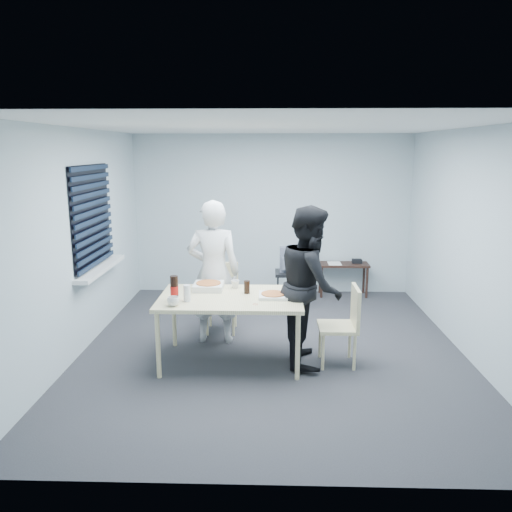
{
  "coord_description": "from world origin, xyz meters",
  "views": [
    {
      "loc": [
        -0.02,
        -5.65,
        2.36
      ],
      "look_at": [
        -0.19,
        0.1,
        1.12
      ],
      "focal_mm": 35.0,
      "sensor_mm": 36.0,
      "label": 1
    }
  ],
  "objects_px": {
    "side_table": "(343,268)",
    "backpack": "(289,260)",
    "dining_table": "(231,302)",
    "stool": "(289,279)",
    "person_white": "(214,272)",
    "person_black": "(310,285)",
    "soda_bottle": "(174,289)",
    "chair_right": "(346,320)",
    "mug_a": "(173,301)",
    "mug_b": "(235,284)",
    "chair_far": "(222,292)"
  },
  "relations": [
    {
      "from": "stool",
      "to": "chair_far",
      "type": "bearing_deg",
      "value": -133.88
    },
    {
      "from": "side_table",
      "to": "mug_a",
      "type": "xyz_separation_m",
      "value": [
        -2.19,
        -3.01,
        0.36
      ]
    },
    {
      "from": "dining_table",
      "to": "stool",
      "type": "bearing_deg",
      "value": 70.35
    },
    {
      "from": "person_black",
      "to": "side_table",
      "type": "distance_m",
      "value": 2.74
    },
    {
      "from": "side_table",
      "to": "backpack",
      "type": "xyz_separation_m",
      "value": [
        -0.92,
        -0.67,
        0.28
      ]
    },
    {
      "from": "backpack",
      "to": "mug_a",
      "type": "relative_size",
      "value": 3.07
    },
    {
      "from": "soda_bottle",
      "to": "person_black",
      "type": "bearing_deg",
      "value": 9.46
    },
    {
      "from": "soda_bottle",
      "to": "mug_a",
      "type": "bearing_deg",
      "value": -83.82
    },
    {
      "from": "stool",
      "to": "side_table",
      "type": "bearing_deg",
      "value": 35.78
    },
    {
      "from": "person_black",
      "to": "backpack",
      "type": "height_order",
      "value": "person_black"
    },
    {
      "from": "chair_right",
      "to": "soda_bottle",
      "type": "xyz_separation_m",
      "value": [
        -1.85,
        -0.16,
        0.39
      ]
    },
    {
      "from": "stool",
      "to": "person_white",
      "type": "bearing_deg",
      "value": -125.21
    },
    {
      "from": "person_black",
      "to": "side_table",
      "type": "relative_size",
      "value": 2.19
    },
    {
      "from": "person_black",
      "to": "dining_table",
      "type": "bearing_deg",
      "value": 93.29
    },
    {
      "from": "chair_far",
      "to": "person_black",
      "type": "bearing_deg",
      "value": -42.57
    },
    {
      "from": "stool",
      "to": "soda_bottle",
      "type": "bearing_deg",
      "value": -120.64
    },
    {
      "from": "chair_right",
      "to": "mug_a",
      "type": "height_order",
      "value": "chair_right"
    },
    {
      "from": "side_table",
      "to": "soda_bottle",
      "type": "height_order",
      "value": "soda_bottle"
    },
    {
      "from": "person_black",
      "to": "soda_bottle",
      "type": "relative_size",
      "value": 6.35
    },
    {
      "from": "dining_table",
      "to": "chair_far",
      "type": "distance_m",
      "value": 1.08
    },
    {
      "from": "dining_table",
      "to": "mug_a",
      "type": "height_order",
      "value": "mug_a"
    },
    {
      "from": "dining_table",
      "to": "chair_right",
      "type": "distance_m",
      "value": 1.29
    },
    {
      "from": "mug_a",
      "to": "soda_bottle",
      "type": "distance_m",
      "value": 0.18
    },
    {
      "from": "dining_table",
      "to": "stool",
      "type": "distance_m",
      "value": 2.13
    },
    {
      "from": "stool",
      "to": "mug_a",
      "type": "xyz_separation_m",
      "value": [
        -1.28,
        -2.35,
        0.37
      ]
    },
    {
      "from": "backpack",
      "to": "mug_a",
      "type": "distance_m",
      "value": 2.67
    },
    {
      "from": "person_white",
      "to": "mug_a",
      "type": "xyz_separation_m",
      "value": [
        -0.31,
        -0.98,
        -0.07
      ]
    },
    {
      "from": "dining_table",
      "to": "mug_a",
      "type": "bearing_deg",
      "value": -147.87
    },
    {
      "from": "person_white",
      "to": "dining_table",
      "type": "bearing_deg",
      "value": 112.47
    },
    {
      "from": "dining_table",
      "to": "backpack",
      "type": "height_order",
      "value": "backpack"
    },
    {
      "from": "stool",
      "to": "soda_bottle",
      "type": "distance_m",
      "value": 2.58
    },
    {
      "from": "side_table",
      "to": "stool",
      "type": "xyz_separation_m",
      "value": [
        -0.92,
        -0.66,
        -0.01
      ]
    },
    {
      "from": "mug_b",
      "to": "person_white",
      "type": "bearing_deg",
      "value": 136.06
    },
    {
      "from": "mug_a",
      "to": "mug_b",
      "type": "height_order",
      "value": "mug_a"
    },
    {
      "from": "side_table",
      "to": "mug_b",
      "type": "distance_m",
      "value": 2.83
    },
    {
      "from": "side_table",
      "to": "backpack",
      "type": "height_order",
      "value": "backpack"
    },
    {
      "from": "dining_table",
      "to": "person_black",
      "type": "bearing_deg",
      "value": 3.29
    },
    {
      "from": "stool",
      "to": "backpack",
      "type": "xyz_separation_m",
      "value": [
        0.0,
        -0.01,
        0.29
      ]
    },
    {
      "from": "backpack",
      "to": "soda_bottle",
      "type": "height_order",
      "value": "soda_bottle"
    },
    {
      "from": "chair_right",
      "to": "person_black",
      "type": "bearing_deg",
      "value": 168.42
    },
    {
      "from": "chair_right",
      "to": "mug_b",
      "type": "distance_m",
      "value": 1.33
    },
    {
      "from": "chair_right",
      "to": "backpack",
      "type": "bearing_deg",
      "value": 105.51
    },
    {
      "from": "dining_table",
      "to": "side_table",
      "type": "xyz_separation_m",
      "value": [
        1.63,
        2.65,
        -0.25
      ]
    },
    {
      "from": "person_black",
      "to": "soda_bottle",
      "type": "bearing_deg",
      "value": 99.46
    },
    {
      "from": "side_table",
      "to": "person_black",
      "type": "bearing_deg",
      "value": -106.03
    },
    {
      "from": "dining_table",
      "to": "person_white",
      "type": "distance_m",
      "value": 0.7
    },
    {
      "from": "mug_b",
      "to": "backpack",
      "type": "bearing_deg",
      "value": 67.29
    },
    {
      "from": "backpack",
      "to": "mug_a",
      "type": "height_order",
      "value": "backpack"
    },
    {
      "from": "person_black",
      "to": "stool",
      "type": "bearing_deg",
      "value": 4.93
    },
    {
      "from": "dining_table",
      "to": "side_table",
      "type": "height_order",
      "value": "dining_table"
    }
  ]
}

